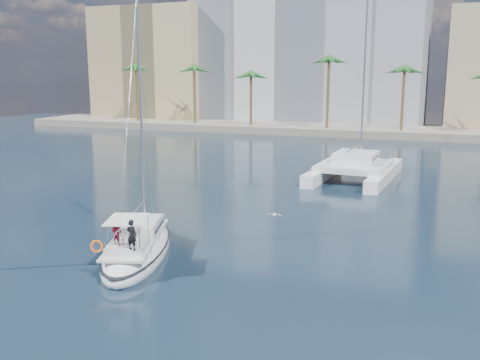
% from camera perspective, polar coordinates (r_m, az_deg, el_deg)
% --- Properties ---
extents(ground, '(160.00, 160.00, 0.00)m').
position_cam_1_polar(ground, '(30.74, -1.74, -7.23)').
color(ground, black).
rests_on(ground, ground).
extents(quay, '(120.00, 14.00, 1.20)m').
position_cam_1_polar(quay, '(89.16, 13.05, 5.20)').
color(quay, gray).
rests_on(quay, ground).
extents(building_modern, '(42.00, 16.00, 28.00)m').
position_cam_1_polar(building_modern, '(102.68, 7.43, 13.67)').
color(building_modern, silver).
rests_on(building_modern, ground).
extents(building_tan_left, '(22.00, 14.00, 22.00)m').
position_cam_1_polar(building_tan_left, '(109.62, -8.92, 11.91)').
color(building_tan_left, tan).
rests_on(building_tan_left, ground).
extents(palm_left, '(3.60, 3.60, 12.30)m').
position_cam_1_polar(palm_left, '(95.25, -8.16, 11.59)').
color(palm_left, brown).
rests_on(palm_left, ground).
extents(palm_centre, '(3.60, 3.60, 12.30)m').
position_cam_1_polar(palm_centre, '(84.71, 13.00, 11.45)').
color(palm_centre, brown).
rests_on(palm_centre, ground).
extents(main_sloop, '(6.08, 10.33, 14.63)m').
position_cam_1_polar(main_sloop, '(29.73, -10.85, -7.11)').
color(main_sloop, white).
rests_on(main_sloop, ground).
extents(catamaran, '(7.67, 13.75, 19.18)m').
position_cam_1_polar(catamaran, '(51.30, 12.19, 1.46)').
color(catamaran, white).
rests_on(catamaran, ground).
extents(seagull, '(1.07, 0.46, 0.20)m').
position_cam_1_polar(seagull, '(35.82, 3.69, -3.71)').
color(seagull, silver).
rests_on(seagull, ground).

